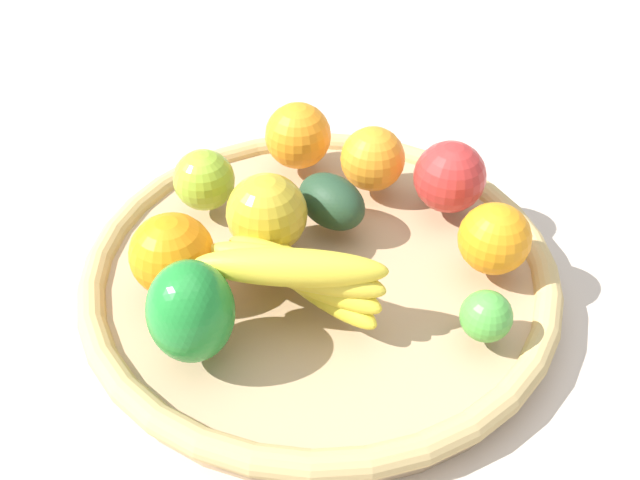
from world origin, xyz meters
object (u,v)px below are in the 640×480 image
Objects in this scene: orange_2 at (373,159)px; orange_3 at (172,255)px; banana_bunch at (299,272)px; bell_pepper at (191,311)px; lime_0 at (486,316)px; apple_0 at (204,180)px; orange_0 at (298,136)px; apple_1 at (267,214)px; orange_1 at (494,239)px; apple_2 at (450,177)px; avocado at (331,201)px.

orange_3 is at bearing 176.46° from orange_2.
bell_pepper is at bearing 167.73° from banana_bunch.
orange_2 is 0.24m from lime_0.
apple_0 is 0.20m from bell_pepper.
orange_2 is (0.03, -0.09, -0.00)m from orange_0.
orange_0 is at bearing 109.12° from orange_2.
apple_1 reaches higher than orange_1.
apple_2 is 1.17× the size of apple_0.
lime_0 is (0.16, -0.23, -0.02)m from orange_3.
apple_2 is 0.45× the size of banana_bunch.
apple_1 is 0.22m from orange_1.
orange_3 is (-0.17, 0.03, 0.01)m from avocado.
banana_bunch reaches higher than orange_2.
bell_pepper is (-0.20, -0.04, 0.02)m from avocado.
banana_bunch is 2.40× the size of orange_2.
orange_1 is 1.06× the size of apple_0.
banana_bunch is 0.09m from apple_1.
apple_1 is at bearing 105.18° from lime_0.
apple_2 is 0.31m from bell_pepper.
lime_0 is at bearing -131.18° from apple_2.
apple_0 is 0.92× the size of orange_2.
banana_bunch is at bearing -54.75° from orange_3.
bell_pepper reaches higher than apple_2.
banana_bunch is 0.12m from orange_3.
banana_bunch and orange_3 have the same top height.
bell_pepper is (-0.27, 0.11, 0.01)m from orange_1.
apple_0 is at bearing 93.64° from apple_1.
orange_0 is at bearing 36.17° from apple_1.
lime_0 is (-0.12, -0.14, -0.02)m from apple_2.
avocado is 0.47× the size of banana_bunch.
orange_1 is at bearing 32.50° from lime_0.
orange_2 is at bearing -32.20° from apple_0.
apple_2 is at bearing -56.59° from bell_pepper.
apple_1 is 1.13× the size of orange_2.
bell_pepper is (-0.13, -0.06, 0.01)m from apple_1.
banana_bunch reaches higher than avocado.
orange_1 is 1.51× the size of lime_0.
bell_pepper reaches higher than apple_1.
orange_3 is (-0.28, 0.10, 0.00)m from apple_2.
orange_3 is at bearing 172.06° from apple_1.
apple_1 is at bearing -86.36° from apple_0.
bell_pepper is (-0.31, 0.02, 0.01)m from apple_2.
orange_3 is 0.86× the size of bell_pepper.
orange_0 is 0.11m from avocado.
apple_2 is 0.20m from apple_1.
orange_3 is at bearing 169.60° from avocado.
lime_0 is (-0.06, -0.31, -0.01)m from orange_0.
orange_0 is 0.15m from apple_1.
orange_1 is (0.24, -0.18, -0.00)m from orange_3.
banana_bunch is at bearing -155.82° from orange_2.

